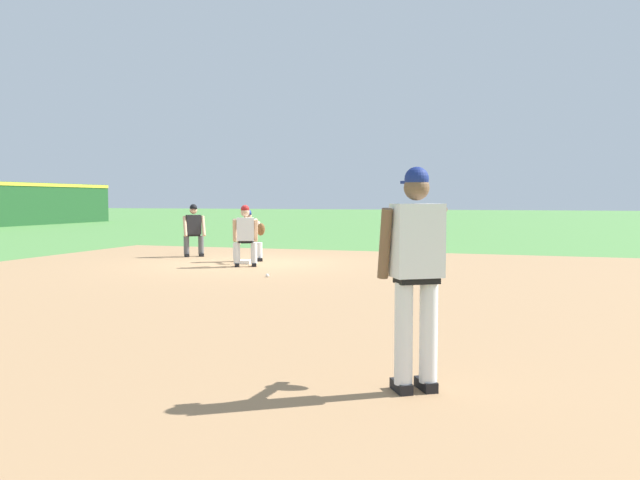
{
  "coord_description": "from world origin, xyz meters",
  "views": [
    {
      "loc": [
        -14.05,
        -6.44,
        1.6
      ],
      "look_at": [
        -6.3,
        -3.95,
        1.06
      ],
      "focal_mm": 35.0,
      "sensor_mm": 36.0,
      "label": 1
    }
  ],
  "objects_px": {
    "first_baseman": "(249,233)",
    "baserunner": "(245,233)",
    "pitcher": "(417,265)",
    "umpire": "(194,228)",
    "first_base_bag": "(246,262)",
    "baseball": "(267,275)"
  },
  "relations": [
    {
      "from": "first_base_bag",
      "to": "first_baseman",
      "type": "relative_size",
      "value": 0.28
    },
    {
      "from": "umpire",
      "to": "first_baseman",
      "type": "bearing_deg",
      "value": -111.74
    },
    {
      "from": "baserunner",
      "to": "first_base_bag",
      "type": "bearing_deg",
      "value": 24.53
    },
    {
      "from": "pitcher",
      "to": "first_baseman",
      "type": "distance_m",
      "value": 11.05
    },
    {
      "from": "pitcher",
      "to": "first_base_bag",
      "type": "bearing_deg",
      "value": 32.21
    },
    {
      "from": "first_baseman",
      "to": "baserunner",
      "type": "xyz_separation_m",
      "value": [
        -1.13,
        -0.42,
        0.06
      ]
    },
    {
      "from": "first_base_bag",
      "to": "first_baseman",
      "type": "height_order",
      "value": "first_baseman"
    },
    {
      "from": "first_baseman",
      "to": "baseball",
      "type": "bearing_deg",
      "value": -149.17
    },
    {
      "from": "first_base_bag",
      "to": "baserunner",
      "type": "relative_size",
      "value": 0.26
    },
    {
      "from": "first_base_bag",
      "to": "pitcher",
      "type": "distance_m",
      "value": 10.63
    },
    {
      "from": "baseball",
      "to": "pitcher",
      "type": "height_order",
      "value": "pitcher"
    },
    {
      "from": "pitcher",
      "to": "umpire",
      "type": "relative_size",
      "value": 1.27
    },
    {
      "from": "first_base_bag",
      "to": "pitcher",
      "type": "relative_size",
      "value": 0.2
    },
    {
      "from": "pitcher",
      "to": "umpire",
      "type": "height_order",
      "value": "pitcher"
    },
    {
      "from": "baserunner",
      "to": "umpire",
      "type": "height_order",
      "value": "same"
    },
    {
      "from": "first_baseman",
      "to": "first_base_bag",
      "type": "bearing_deg",
      "value": -165.67
    },
    {
      "from": "first_baseman",
      "to": "baserunner",
      "type": "height_order",
      "value": "baserunner"
    },
    {
      "from": "baseball",
      "to": "umpire",
      "type": "relative_size",
      "value": 0.05
    },
    {
      "from": "baseball",
      "to": "umpire",
      "type": "xyz_separation_m",
      "value": [
        3.61,
        3.7,
        0.76
      ]
    },
    {
      "from": "baseball",
      "to": "first_base_bag",
      "type": "bearing_deg",
      "value": 33.68
    },
    {
      "from": "baserunner",
      "to": "umpire",
      "type": "relative_size",
      "value": 1.0
    },
    {
      "from": "baseball",
      "to": "first_baseman",
      "type": "xyz_separation_m",
      "value": [
        2.8,
        1.67,
        0.69
      ]
    }
  ]
}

